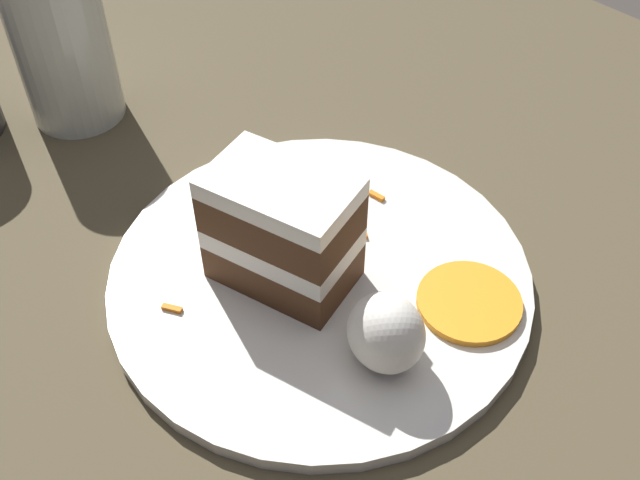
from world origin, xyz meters
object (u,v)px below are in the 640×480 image
Objects in this scene: plate at (320,275)px; cream_dollop at (386,333)px; cake_slice at (282,230)px; orange_garnish at (469,302)px; drinking_glass at (66,57)px.

cream_dollop reaches higher than plate.
cake_slice is at bearing -125.09° from plate.
cream_dollop is at bearing -96.88° from orange_garnish.
drinking_glass reaches higher than cream_dollop.
drinking_glass is (-0.37, 0.00, 0.02)m from cream_dollop.
cream_dollop is (0.08, -0.02, 0.03)m from plate.
drinking_glass reaches higher than orange_garnish.
plate is 2.77× the size of cake_slice.
cake_slice reaches higher than cream_dollop.
plate is 2.23× the size of drinking_glass.
cake_slice is 0.10m from cream_dollop.
cake_slice is 1.51× the size of orange_garnish.
plate is 4.19× the size of orange_garnish.
orange_garnish is at bearing 108.38° from cake_slice.
drinking_glass reaches higher than plate.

